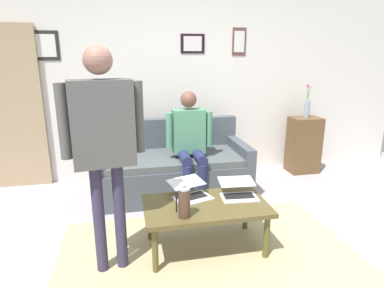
{
  "coord_description": "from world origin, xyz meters",
  "views": [
    {
      "loc": [
        0.66,
        2.29,
        1.68
      ],
      "look_at": [
        0.01,
        -0.83,
        0.8
      ],
      "focal_mm": 30.22,
      "sensor_mm": 36.0,
      "label": 1
    }
  ],
  "objects": [
    {
      "name": "couch",
      "position": [
        0.13,
        -1.51,
        0.31
      ],
      "size": [
        1.85,
        0.89,
        0.88
      ],
      "color": "#454B55",
      "rests_on": "ground_plane"
    },
    {
      "name": "flower_vase",
      "position": [
        -1.88,
        -1.84,
        0.97
      ],
      "size": [
        0.09,
        0.08,
        0.48
      ],
      "color": "#8C9EA8",
      "rests_on": "side_shelf"
    },
    {
      "name": "coffee_table",
      "position": [
        0.02,
        -0.2,
        0.39
      ],
      "size": [
        1.07,
        0.61,
        0.43
      ],
      "color": "brown",
      "rests_on": "ground_plane"
    },
    {
      "name": "side_shelf",
      "position": [
        -1.88,
        -1.84,
        0.41
      ],
      "size": [
        0.42,
        0.32,
        0.81
      ],
      "color": "brown",
      "rests_on": "ground_plane"
    },
    {
      "name": "person_seated",
      "position": [
        -0.06,
        -1.28,
        0.73
      ],
      "size": [
        0.55,
        0.51,
        1.28
      ],
      "color": "navy",
      "rests_on": "ground_plane"
    },
    {
      "name": "back_wall",
      "position": [
        0.0,
        -2.2,
        1.35
      ],
      "size": [
        7.04,
        0.11,
        2.7
      ],
      "color": "silver",
      "rests_on": "ground_plane"
    },
    {
      "name": "french_press",
      "position": [
        0.24,
        -0.01,
        0.56
      ],
      "size": [
        0.12,
        0.1,
        0.28
      ],
      "color": "#4C3323",
      "rests_on": "coffee_table"
    },
    {
      "name": "laptop_left",
      "position": [
        0.12,
        -0.36,
        0.48
      ],
      "size": [
        0.41,
        0.42,
        0.13
      ],
      "color": "silver",
      "rests_on": "coffee_table"
    },
    {
      "name": "ground_plane",
      "position": [
        0.0,
        0.0,
        0.0
      ],
      "size": [
        7.68,
        7.68,
        0.0
      ],
      "primitive_type": "plane",
      "color": "#AA9CA1"
    },
    {
      "name": "person_standing",
      "position": [
        0.83,
        -0.08,
        1.12
      ],
      "size": [
        0.61,
        0.26,
        1.75
      ],
      "color": "#352F48",
      "rests_on": "ground_plane"
    },
    {
      "name": "interior_door",
      "position": [
        2.09,
        -2.11,
        1.02
      ],
      "size": [
        0.82,
        0.09,
        2.05
      ],
      "color": "tan",
      "rests_on": "ground_plane"
    },
    {
      "name": "laptop_center",
      "position": [
        -0.31,
        -0.29,
        0.48
      ],
      "size": [
        0.35,
        0.35,
        0.13
      ],
      "color": "silver",
      "rests_on": "coffee_table"
    },
    {
      "name": "area_rug",
      "position": [
        0.02,
        -0.1,
        0.0
      ],
      "size": [
        2.56,
        1.56,
        0.01
      ],
      "primitive_type": "cube",
      "color": "tan",
      "rests_on": "ground_plane"
    }
  ]
}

